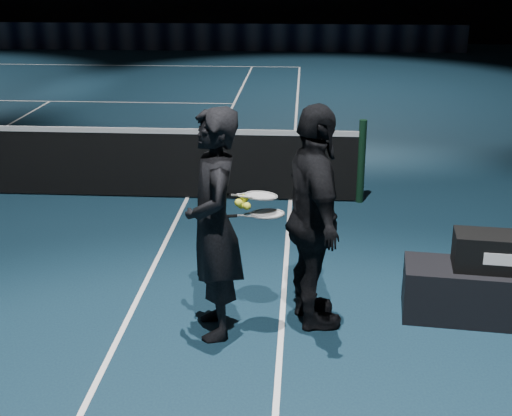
{
  "coord_description": "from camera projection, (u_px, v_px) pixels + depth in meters",
  "views": [
    {
      "loc": [
        5.64,
        -8.96,
        3.08
      ],
      "look_at": [
        5.27,
        -3.43,
        1.1
      ],
      "focal_mm": 50.0,
      "sensor_mm": 36.0,
      "label": 1
    }
  ],
  "objects": [
    {
      "name": "net_post_right",
      "position": [
        361.0,
        162.0,
        9.22
      ],
      "size": [
        0.1,
        0.1,
        1.1
      ],
      "primitive_type": "cylinder",
      "color": "black",
      "rests_on": "floor"
    },
    {
      "name": "racket_upper",
      "position": [
        261.0,
        196.0,
        5.89
      ],
      "size": [
        0.71,
        0.42,
        0.1
      ],
      "primitive_type": null,
      "rotation": [
        0.0,
        0.1,
        0.31
      ],
      "color": "black",
      "rests_on": "player_b"
    },
    {
      "name": "player_b",
      "position": [
        314.0,
        219.0,
        6.0
      ],
      "size": [
        0.74,
        1.23,
        1.96
      ],
      "primitive_type": "imported",
      "rotation": [
        0.0,
        0.0,
        1.82
      ],
      "color": "black",
      "rests_on": "floor"
    },
    {
      "name": "tennis_balls",
      "position": [
        244.0,
        203.0,
        5.85
      ],
      "size": [
        0.12,
        0.1,
        0.12
      ],
      "primitive_type": null,
      "color": "yellow",
      "rests_on": "racket_upper"
    },
    {
      "name": "racket_lower",
      "position": [
        268.0,
        214.0,
        5.91
      ],
      "size": [
        0.71,
        0.38,
        0.03
      ],
      "primitive_type": null,
      "rotation": [
        0.0,
        0.0,
        0.24
      ],
      "color": "black",
      "rests_on": "player_a"
    },
    {
      "name": "sponsor_backdrop",
      "position": [
        140.0,
        37.0,
        24.23
      ],
      "size": [
        22.0,
        0.15,
        0.9
      ],
      "primitive_type": "cube",
      "color": "black",
      "rests_on": "floor"
    },
    {
      "name": "bag_signature",
      "position": [
        507.0,
        260.0,
        6.01
      ],
      "size": [
        0.37,
        0.04,
        0.11
      ],
      "primitive_type": "cube",
      "rotation": [
        0.0,
        0.0,
        -0.11
      ],
      "color": "white",
      "rests_on": "racket_bag"
    },
    {
      "name": "player_a",
      "position": [
        214.0,
        225.0,
        5.86
      ],
      "size": [
        0.63,
        0.81,
        1.96
      ],
      "primitive_type": "imported",
      "rotation": [
        0.0,
        0.0,
        -1.33
      ],
      "color": "black",
      "rests_on": "floor"
    },
    {
      "name": "player_bench",
      "position": [
        496.0,
        294.0,
        6.31
      ],
      "size": [
        1.66,
        0.71,
        0.48
      ],
      "primitive_type": "cube",
      "rotation": [
        0.0,
        0.0,
        -0.11
      ],
      "color": "black",
      "rests_on": "floor"
    },
    {
      "name": "racket_bag",
      "position": [
        501.0,
        252.0,
        6.17
      ],
      "size": [
        0.84,
        0.43,
        0.32
      ],
      "primitive_type": "cube",
      "rotation": [
        0.0,
        0.0,
        -0.11
      ],
      "color": "black",
      "rests_on": "player_bench"
    }
  ]
}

